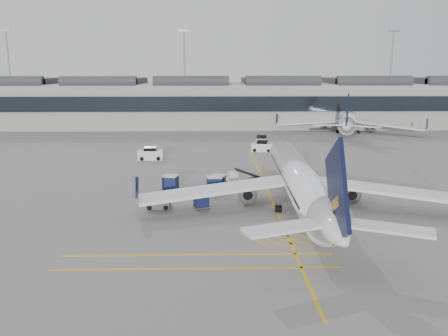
{
  "coord_description": "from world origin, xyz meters",
  "views": [
    {
      "loc": [
        3.41,
        -43.05,
        14.8
      ],
      "look_at": [
        4.49,
        4.16,
        4.0
      ],
      "focal_mm": 35.0,
      "sensor_mm": 36.0,
      "label": 1
    }
  ],
  "objects_px": {
    "airliner_main": "(300,181)",
    "belt_loader": "(241,180)",
    "ramp_agent_b": "(245,198)",
    "pushback_tug": "(159,203)",
    "ramp_agent_a": "(250,192)",
    "baggage_cart_a": "(201,201)"
  },
  "relations": [
    {
      "from": "pushback_tug",
      "to": "ramp_agent_a",
      "type": "bearing_deg",
      "value": 18.26
    },
    {
      "from": "baggage_cart_a",
      "to": "ramp_agent_a",
      "type": "bearing_deg",
      "value": 6.92
    },
    {
      "from": "airliner_main",
      "to": "pushback_tug",
      "type": "relative_size",
      "value": 15.08
    },
    {
      "from": "belt_loader",
      "to": "baggage_cart_a",
      "type": "xyz_separation_m",
      "value": [
        -4.88,
        -9.84,
        0.25
      ]
    },
    {
      "from": "airliner_main",
      "to": "belt_loader",
      "type": "xyz_separation_m",
      "value": [
        -5.76,
        9.63,
        -2.36
      ]
    },
    {
      "from": "pushback_tug",
      "to": "airliner_main",
      "type": "bearing_deg",
      "value": 3.11
    },
    {
      "from": "airliner_main",
      "to": "ramp_agent_b",
      "type": "bearing_deg",
      "value": 176.08
    },
    {
      "from": "ramp_agent_a",
      "to": "pushback_tug",
      "type": "xyz_separation_m",
      "value": [
        -10.14,
        -2.76,
        -0.31
      ]
    },
    {
      "from": "airliner_main",
      "to": "pushback_tug",
      "type": "bearing_deg",
      "value": -178.33
    },
    {
      "from": "airliner_main",
      "to": "ramp_agent_b",
      "type": "relative_size",
      "value": 20.6
    },
    {
      "from": "airliner_main",
      "to": "baggage_cart_a",
      "type": "bearing_deg",
      "value": -177.26
    },
    {
      "from": "airliner_main",
      "to": "ramp_agent_b",
      "type": "height_order",
      "value": "airliner_main"
    },
    {
      "from": "baggage_cart_a",
      "to": "pushback_tug",
      "type": "distance_m",
      "value": 4.63
    },
    {
      "from": "belt_loader",
      "to": "pushback_tug",
      "type": "bearing_deg",
      "value": -149.45
    },
    {
      "from": "belt_loader",
      "to": "ramp_agent_b",
      "type": "xyz_separation_m",
      "value": [
        -0.12,
        -9.06,
        0.3
      ]
    },
    {
      "from": "baggage_cart_a",
      "to": "ramp_agent_b",
      "type": "relative_size",
      "value": 1.04
    },
    {
      "from": "belt_loader",
      "to": "ramp_agent_a",
      "type": "relative_size",
      "value": 2.95
    },
    {
      "from": "ramp_agent_a",
      "to": "pushback_tug",
      "type": "distance_m",
      "value": 10.52
    },
    {
      "from": "ramp_agent_b",
      "to": "baggage_cart_a",
      "type": "bearing_deg",
      "value": -28.46
    },
    {
      "from": "ramp_agent_b",
      "to": "pushback_tug",
      "type": "bearing_deg",
      "value": -34.19
    },
    {
      "from": "ramp_agent_a",
      "to": "airliner_main",
      "type": "bearing_deg",
      "value": -58.11
    },
    {
      "from": "baggage_cart_a",
      "to": "ramp_agent_a",
      "type": "distance_m",
      "value": 6.27
    }
  ]
}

